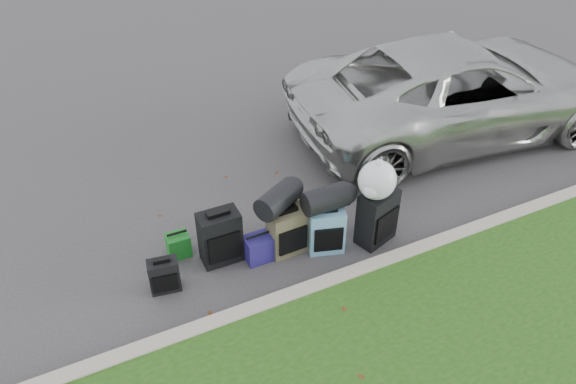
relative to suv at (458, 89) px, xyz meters
name	(u,v)px	position (x,y,z in m)	size (l,w,h in m)	color
ground	(302,232)	(-3.37, -1.23, -0.74)	(120.00, 120.00, 0.00)	#383535
curb	(341,279)	(-3.37, -2.23, -0.67)	(120.00, 0.18, 0.15)	#9E937F
suv	(458,89)	(0.00, 0.00, 0.00)	(2.46, 5.34, 1.48)	#B7B7B2
suitcase_small_black	(164,275)	(-5.21, -1.43, -0.53)	(0.34, 0.19, 0.43)	black
suitcase_large_black_left	(220,237)	(-4.46, -1.24, -0.40)	(0.48, 0.29, 0.69)	black
suitcase_olive	(287,231)	(-3.68, -1.45, -0.43)	(0.45, 0.28, 0.62)	#433E2A
suitcase_teal	(326,230)	(-3.24, -1.63, -0.44)	(0.42, 0.25, 0.61)	teal
suitcase_large_black_right	(377,217)	(-2.60, -1.74, -0.38)	(0.49, 0.29, 0.73)	black
tote_green	(179,245)	(-4.90, -0.94, -0.59)	(0.27, 0.22, 0.31)	#186F1F
tote_navy	(258,248)	(-4.06, -1.43, -0.57)	(0.32, 0.25, 0.34)	navy
duffel_left	(278,199)	(-3.76, -1.37, 0.03)	(0.30, 0.30, 0.56)	black
duffel_right	(326,199)	(-3.25, -1.59, 0.02)	(0.30, 0.30, 0.54)	black
trash_bag	(377,180)	(-2.67, -1.76, 0.22)	(0.46, 0.46, 0.46)	white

